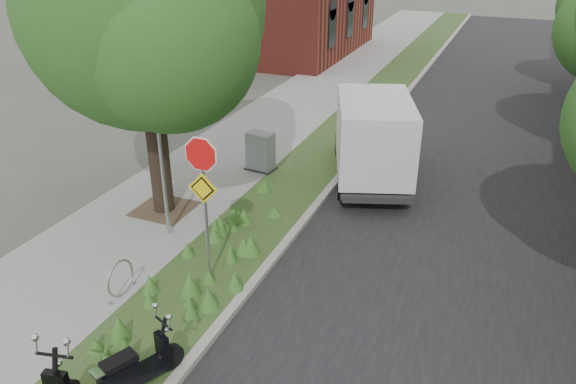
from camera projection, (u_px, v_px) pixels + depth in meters
name	position (u px, v px, depth m)	size (l,w,h in m)	color
ground	(259.00, 314.00, 10.73)	(120.00, 120.00, 0.00)	#4C5147
sidewalk_near	(271.00, 125.00, 20.48)	(3.50, 60.00, 0.12)	gray
verge	(343.00, 135.00, 19.53)	(2.00, 60.00, 0.12)	#27441D
kerb_near	(371.00, 138.00, 19.18)	(0.20, 60.00, 0.13)	#9E9991
road	(476.00, 155.00, 17.99)	(7.00, 60.00, 0.01)	black
street_tree_main	(143.00, 20.00, 12.42)	(6.21, 5.54, 7.66)	black
bare_post	(161.00, 155.00, 12.40)	(0.08, 0.08, 4.00)	#A5A8AD
bike_hoop	(120.00, 278.00, 10.95)	(0.06, 0.78, 0.77)	#A5A8AD
sign_assembly	(203.00, 181.00, 10.68)	(0.94, 0.08, 3.22)	#A5A8AD
scooter_far	(130.00, 373.00, 8.68)	(0.77, 1.48, 0.75)	black
box_truck	(372.00, 134.00, 15.70)	(3.27, 5.05, 2.14)	#262628
utility_cabinet	(260.00, 152.00, 16.45)	(0.91, 0.66, 1.14)	#262628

